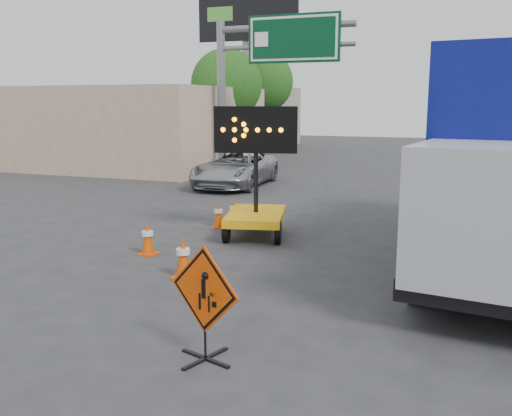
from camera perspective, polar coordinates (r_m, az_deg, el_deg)
The scene contains 14 objects.
ground at distance 7.88m, azimuth -14.42°, elevation -14.24°, with size 100.00×100.00×0.00m, color #2D2D30.
storefront_left_near at distance 31.61m, azimuth -14.53°, elevation 7.89°, with size 14.00×10.00×4.00m, color #C2AA8C.
storefront_left_far at distance 44.21m, azimuth -4.99°, elevation 9.09°, with size 12.00×10.00×4.40m, color gray.
highway_gantry at distance 25.34m, azimuth 0.83°, elevation 14.61°, with size 6.18×0.38×6.90m.
billboard at distance 34.32m, azimuth -0.84°, elevation 17.36°, with size 6.10×0.54×9.85m.
tree_left_near at distance 30.38m, azimuth -2.96°, elevation 12.20°, with size 3.71×3.71×6.03m.
tree_left_far at distance 38.18m, azimuth 0.59°, elevation 12.51°, with size 4.10×4.10×6.66m.
construction_sign at distance 7.30m, azimuth -5.17°, elevation -9.18°, with size 1.09×0.78×1.51m.
arrow_board at distance 14.02m, azimuth -0.01°, elevation 0.01°, with size 1.97×2.48×3.17m.
pickup_truck at distance 22.53m, azimuth -2.07°, elevation 4.00°, with size 2.35×5.09×1.41m, color #A9ABB0.
cone_a at distance 10.83m, azimuth -7.29°, elevation -4.88°, with size 0.44×0.44×0.80m.
cone_b at distance 12.57m, azimuth -10.78°, elevation -2.96°, with size 0.42×0.42×0.74m.
cone_c at distance 15.10m, azimuth -2.17°, elevation -0.42°, with size 0.43×0.43×0.79m.
cone_d at distance 15.10m, azimuth -3.76°, elevation -0.65°, with size 0.39×0.39×0.68m.
Camera 1 is at (4.24, -5.79, 3.25)m, focal length 40.00 mm.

